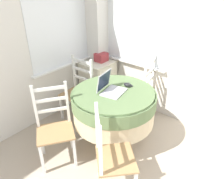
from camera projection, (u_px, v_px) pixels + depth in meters
name	position (u px, v px, depth m)	size (l,w,h in m)	color
corner_room_shell	(120.00, 50.00, 2.61)	(4.46, 5.14, 2.55)	silver
round_dining_table	(114.00, 104.00, 2.83)	(1.09, 1.09, 0.78)	#4C3D2D
laptop	(110.00, 88.00, 2.72)	(0.35, 0.33, 0.25)	silver
computer_mouse	(127.00, 85.00, 2.85)	(0.07, 0.10, 0.05)	black
cell_phone	(129.00, 85.00, 2.90)	(0.09, 0.12, 0.01)	#2D2D33
dining_chair_near_back_window	(78.00, 92.00, 3.40)	(0.40, 0.44, 1.00)	#A87F51
dining_chair_near_right_window	(141.00, 89.00, 3.47)	(0.48, 0.45, 1.00)	#A87F51
dining_chair_camera_near	(111.00, 157.00, 2.19)	(0.57, 0.57, 1.00)	#A87F51
dining_chair_left_flank	(55.00, 128.00, 2.60)	(0.57, 0.56, 1.00)	#A87F51
corner_cabinet	(98.00, 81.00, 3.95)	(0.54, 0.50, 0.74)	silver
storage_box	(101.00, 57.00, 3.77)	(0.19, 0.18, 0.14)	#9E3338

